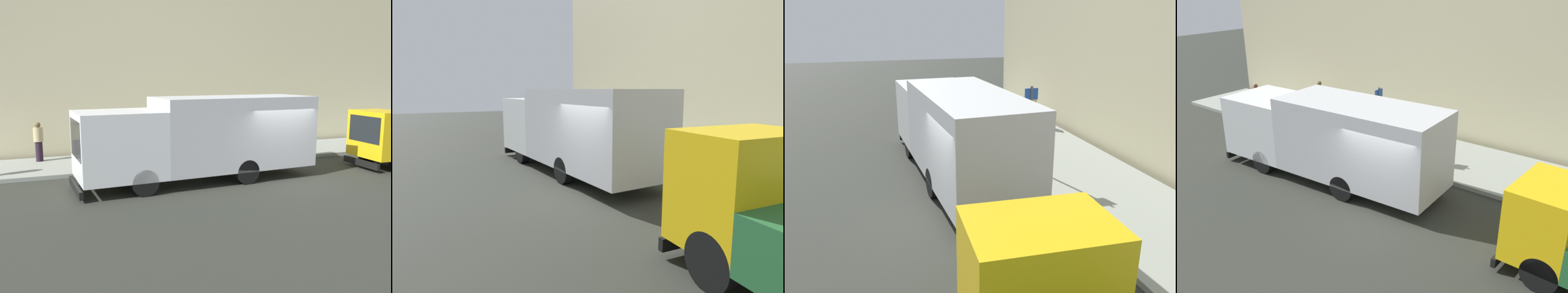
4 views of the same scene
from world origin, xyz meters
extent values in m
plane|color=#2E3029|center=(0.00, 0.00, 0.00)|extent=(80.00, 80.00, 0.00)
cube|color=#949A90|center=(4.83, 0.00, 0.07)|extent=(3.66, 30.00, 0.15)
cube|color=white|center=(0.79, 5.60, 1.49)|extent=(2.45, 2.77, 2.13)
cube|color=black|center=(0.71, 6.90, 1.74)|extent=(1.94, 0.17, 1.19)
cube|color=silver|center=(1.01, 1.46, 1.68)|extent=(2.61, 5.75, 2.51)
cube|color=black|center=(0.71, 6.98, 0.23)|extent=(2.22, 0.24, 0.24)
cylinder|color=black|center=(-0.19, 5.02, 0.42)|extent=(0.35, 0.86, 0.84)
cylinder|color=black|center=(1.82, 5.13, 0.42)|extent=(0.35, 0.86, 0.84)
cylinder|color=black|center=(0.01, 1.41, 0.42)|extent=(0.35, 0.86, 0.84)
cylinder|color=black|center=(2.01, 1.52, 0.42)|extent=(0.35, 0.86, 0.84)
cube|color=yellow|center=(0.41, -4.72, 1.37)|extent=(2.12, 1.58, 1.84)
cube|color=black|center=(0.45, -4.01, 1.59)|extent=(1.72, 0.15, 1.03)
cube|color=black|center=(0.45, -3.93, 0.25)|extent=(1.97, 0.22, 0.24)
cylinder|color=black|center=(-0.48, -4.97, 0.45)|extent=(0.34, 0.91, 0.90)
cylinder|color=black|center=(1.27, -5.06, 0.45)|extent=(0.34, 0.91, 0.90)
cylinder|color=#444047|center=(3.48, 5.80, 0.56)|extent=(0.38, 0.38, 0.82)
cylinder|color=#335A8E|center=(3.48, 5.80, 1.27)|extent=(0.51, 0.51, 0.61)
sphere|color=brown|center=(3.48, 5.80, 1.69)|extent=(0.23, 0.23, 0.23)
cylinder|color=black|center=(5.85, 7.99, 0.56)|extent=(0.30, 0.30, 0.83)
cylinder|color=tan|center=(5.85, 7.99, 1.27)|extent=(0.40, 0.40, 0.58)
sphere|color=brown|center=(5.85, 7.99, 1.67)|extent=(0.22, 0.22, 0.22)
cylinder|color=brown|center=(3.57, 9.99, 0.54)|extent=(0.37, 0.37, 0.79)
cylinder|color=#A52222|center=(3.57, 9.99, 1.26)|extent=(0.50, 0.50, 0.65)
sphere|color=brown|center=(3.57, 9.99, 1.69)|extent=(0.20, 0.20, 0.20)
cone|color=orange|center=(3.37, 6.11, 0.47)|extent=(0.45, 0.45, 0.64)
cylinder|color=#4C5156|center=(3.37, 2.48, 1.49)|extent=(0.08, 0.08, 2.68)
cube|color=blue|center=(3.37, 2.50, 2.58)|extent=(0.44, 0.03, 0.36)
camera|label=1|loc=(-12.17, 7.94, 3.62)|focal=37.90mm
camera|label=2|loc=(-4.31, -8.27, 2.91)|focal=31.84mm
camera|label=3|loc=(-1.74, -9.15, 4.90)|focal=37.38mm
camera|label=4|loc=(-9.25, -6.89, 6.88)|focal=40.24mm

